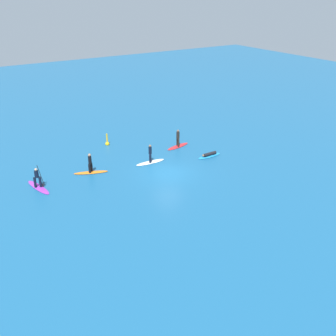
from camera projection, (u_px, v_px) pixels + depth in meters
ground_plane at (168, 173)px, 34.58m from camera, size 120.00×120.00×0.00m
surfer_on_blue_board at (209, 155)px, 37.93m from camera, size 2.59×0.76×0.40m
surfer_on_orange_board at (91, 168)px, 34.46m from camera, size 2.93×1.59×1.80m
surfer_on_red_board at (178, 142)px, 40.08m from camera, size 2.92×1.32×1.80m
surfer_on_purple_board at (38, 183)px, 31.92m from camera, size 1.27×3.32×2.04m
surfer_on_white_board at (150, 158)px, 36.47m from camera, size 2.87×0.76×1.76m
marker_buoy at (107, 143)px, 40.64m from camera, size 0.43×0.43×1.31m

